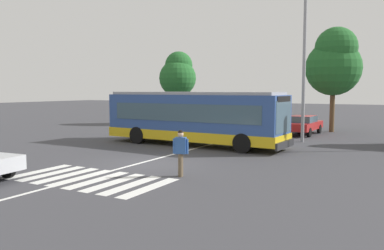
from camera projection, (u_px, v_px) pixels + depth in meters
The scene contains 12 objects.
ground_plane at pixel (149, 164), 17.05m from camera, with size 160.00×160.00×0.00m, color #3D3D42.
city_transit_bus at pixel (194, 118), 22.64m from camera, with size 10.91×3.03×3.06m.
pedestrian_crossing_street at pixel (181, 150), 14.42m from camera, with size 0.55×0.38×1.72m.
parked_car_teal at pixel (205, 119), 32.29m from camera, with size 2.03×4.58×1.35m.
parked_car_black at pixel (238, 121), 31.15m from camera, with size 1.98×4.55×1.35m.
parked_car_silver at pixel (268, 122), 29.54m from camera, with size 1.97×4.55×1.35m.
parked_car_red at pixel (303, 124), 28.18m from camera, with size 1.99×4.56×1.35m.
twin_arm_street_lamp at pixel (305, 47), 23.63m from camera, with size 5.29×0.32×9.30m.
background_tree_left at pixel (178, 75), 36.73m from camera, with size 3.42×3.42×6.75m.
background_tree_right at pixel (334, 62), 29.44m from camera, with size 4.12×4.12×7.79m.
crosswalk_painted_stripes at pixel (89, 179), 14.12m from camera, with size 5.72×3.00×0.01m.
lane_center_line at pixel (166, 156), 18.99m from camera, with size 0.16×24.00×0.01m, color silver.
Camera 1 is at (9.85, -13.78, 3.16)m, focal length 37.03 mm.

